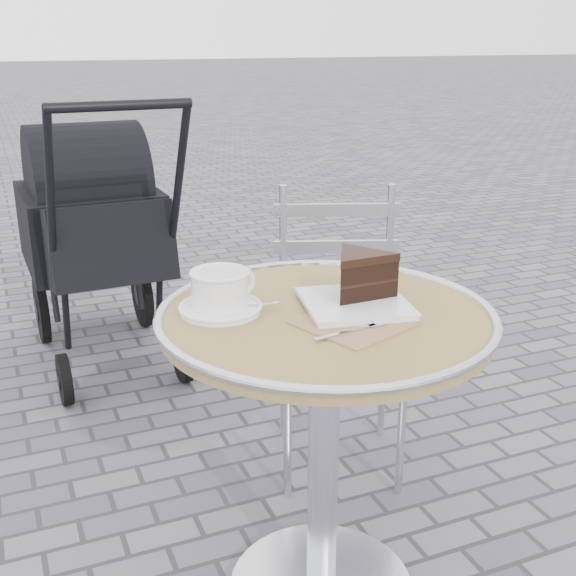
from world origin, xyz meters
name	(u,v)px	position (x,y,z in m)	size (l,w,h in m)	color
cafe_table	(325,383)	(0.00, 0.00, 0.57)	(0.72, 0.72, 0.74)	silver
cappuccino_set	(221,294)	(-0.20, 0.09, 0.77)	(0.20, 0.17, 0.09)	white
cake_plate_set	(359,281)	(0.09, 0.02, 0.78)	(0.31, 0.34, 0.12)	#9A7254
bistro_chair	(338,296)	(0.32, 0.58, 0.53)	(0.50, 0.50, 0.86)	silver
baby_stroller	(97,242)	(-0.25, 1.62, 0.49)	(0.53, 1.07, 1.10)	black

